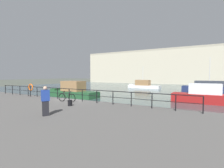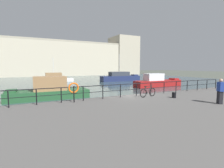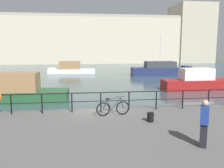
{
  "view_description": "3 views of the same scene",
  "coord_description": "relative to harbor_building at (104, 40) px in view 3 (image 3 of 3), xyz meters",
  "views": [
    {
      "loc": [
        11.16,
        -12.1,
        3.23
      ],
      "look_at": [
        1.36,
        4.73,
        2.21
      ],
      "focal_mm": 26.76,
      "sensor_mm": 36.0,
      "label": 1
    },
    {
      "loc": [
        -8.3,
        -12.58,
        3.41
      ],
      "look_at": [
        -0.12,
        3.8,
        1.53
      ],
      "focal_mm": 26.97,
      "sensor_mm": 36.0,
      "label": 2
    },
    {
      "loc": [
        -1.05,
        -13.29,
        4.39
      ],
      "look_at": [
        1.46,
        6.3,
        1.33
      ],
      "focal_mm": 37.76,
      "sensor_mm": 36.0,
      "label": 3
    }
  ],
  "objects": [
    {
      "name": "standing_person",
      "position": [
        -2.36,
        -61.37,
        -4.83
      ],
      "size": [
        0.46,
        0.52,
        1.69
      ],
      "rotation": [
        0.0,
        0.0,
        5.77
      ],
      "color": "black",
      "rests_on": "quay_promenade"
    },
    {
      "name": "mooring_bollard",
      "position": [
        -3.39,
        -58.38,
        -5.47
      ],
      "size": [
        0.32,
        0.32,
        0.44
      ],
      "primitive_type": "cylinder",
      "color": "black",
      "rests_on": "quay_promenade"
    },
    {
      "name": "moored_green_narrowboat",
      "position": [
        6.08,
        -45.74,
        -5.79
      ],
      "size": [
        9.1,
        2.22,
        2.27
      ],
      "rotation": [
        0.0,
        0.0,
        0.02
      ],
      "color": "maroon",
      "rests_on": "water_basin"
    },
    {
      "name": "parked_bicycle",
      "position": [
        -5.01,
        -57.11,
        -5.3
      ],
      "size": [
        1.76,
        0.31,
        0.98
      ],
      "rotation": [
        0.0,
        0.0,
        0.14
      ],
      "color": "black",
      "rests_on": "quay_promenade"
    },
    {
      "name": "moored_cabin_cruiser",
      "position": [
        -8.47,
        -27.78,
        -5.82
      ],
      "size": [
        8.08,
        2.5,
        5.48
      ],
      "rotation": [
        0.0,
        0.0,
        3.09
      ],
      "color": "white",
      "rests_on": "water_basin"
    },
    {
      "name": "moored_red_daysailer",
      "position": [
        6.02,
        -32.77,
        -5.7
      ],
      "size": [
        9.67,
        3.0,
        6.46
      ],
      "rotation": [
        0.0,
        0.0,
        -0.04
      ],
      "color": "navy",
      "rests_on": "water_basin"
    },
    {
      "name": "harbor_building",
      "position": [
        0.0,
        0.0,
        0.0
      ],
      "size": [
        73.69,
        11.58,
        16.85
      ],
      "color": "#C1B79E",
      "rests_on": "ground_plane"
    },
    {
      "name": "water_basin",
      "position": [
        -5.5,
        -25.3,
        -6.61
      ],
      "size": [
        80.0,
        60.0,
        0.01
      ],
      "primitive_type": "cube",
      "color": "#33474C",
      "rests_on": "ground_plane"
    },
    {
      "name": "quay_railing",
      "position": [
        -5.56,
        -56.25,
        -4.96
      ],
      "size": [
        21.99,
        0.07,
        1.08
      ],
      "color": "black",
      "rests_on": "quay_promenade"
    },
    {
      "name": "moored_white_yacht",
      "position": [
        -11.91,
        -49.12,
        -5.75
      ],
      "size": [
        8.39,
        2.75,
        2.38
      ],
      "rotation": [
        0.0,
        0.0,
        3.11
      ],
      "color": "#23512D",
      "rests_on": "water_basin"
    },
    {
      "name": "ground_plane",
      "position": [
        -5.5,
        -55.5,
        -6.62
      ],
      "size": [
        240.0,
        240.0,
        0.0
      ],
      "primitive_type": "plane",
      "color": "#4C5147"
    }
  ]
}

